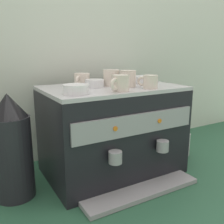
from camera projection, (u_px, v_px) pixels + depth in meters
name	position (u px, v px, depth m)	size (l,w,h in m)	color
ground_plane	(112.00, 170.00, 1.34)	(4.00, 4.00, 0.00)	#28563D
tiled_backsplash_wall	(83.00, 56.00, 1.48)	(2.80, 0.03, 1.16)	silver
espresso_machine	(112.00, 130.00, 1.29)	(0.66, 0.53, 0.44)	black
ceramic_cup_0	(82.00, 79.00, 1.26)	(0.10, 0.09, 0.06)	beige
ceramic_cup_1	(111.00, 78.00, 1.26)	(0.08, 0.12, 0.08)	beige
ceramic_cup_2	(128.00, 78.00, 1.22)	(0.10, 0.10, 0.08)	beige
ceramic_cup_3	(120.00, 83.00, 1.08)	(0.11, 0.08, 0.07)	beige
ceramic_cup_4	(150.00, 82.00, 1.16)	(0.07, 0.09, 0.06)	beige
ceramic_bowl_0	(95.00, 83.00, 1.21)	(0.09, 0.09, 0.04)	white
ceramic_bowl_1	(144.00, 80.00, 1.36)	(0.13, 0.13, 0.04)	white
ceramic_bowl_2	(76.00, 89.00, 1.02)	(0.10, 0.10, 0.04)	white
coffee_grinder	(12.00, 148.00, 1.05)	(0.16, 0.16, 0.45)	black
milk_pitcher	(182.00, 144.00, 1.53)	(0.09, 0.09, 0.13)	#B7B7BC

